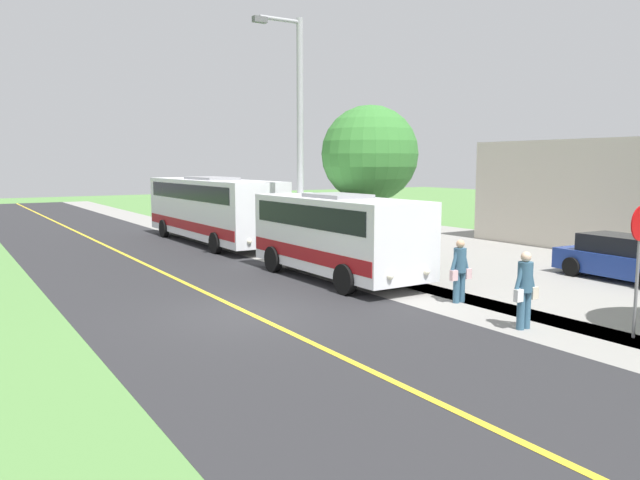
{
  "coord_description": "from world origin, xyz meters",
  "views": [
    {
      "loc": [
        6.5,
        13.55,
        3.76
      ],
      "look_at": [
        -3.5,
        -2.19,
        1.4
      ],
      "focal_mm": 34.12,
      "sensor_mm": 36.0,
      "label": 1
    }
  ],
  "objects_px": {
    "pedestrian_waiting": "(460,269)",
    "stop_sign": "(640,248)",
    "transit_bus_rear": "(212,207)",
    "pedestrian_with_bags": "(525,287)",
    "shuttle_bus_front": "(337,232)",
    "street_light_pole": "(298,132)",
    "parked_car_near": "(626,259)",
    "tree_curbside": "(370,155)"
  },
  "relations": [
    {
      "from": "pedestrian_waiting",
      "to": "street_light_pole",
      "type": "height_order",
      "value": "street_light_pole"
    },
    {
      "from": "transit_bus_rear",
      "to": "pedestrian_with_bags",
      "type": "height_order",
      "value": "transit_bus_rear"
    },
    {
      "from": "street_light_pole",
      "to": "parked_car_near",
      "type": "height_order",
      "value": "street_light_pole"
    },
    {
      "from": "pedestrian_waiting",
      "to": "tree_curbside",
      "type": "bearing_deg",
      "value": -106.78
    },
    {
      "from": "pedestrian_with_bags",
      "to": "pedestrian_waiting",
      "type": "relative_size",
      "value": 1.04
    },
    {
      "from": "shuttle_bus_front",
      "to": "pedestrian_with_bags",
      "type": "distance_m",
      "value": 7.39
    },
    {
      "from": "tree_curbside",
      "to": "street_light_pole",
      "type": "bearing_deg",
      "value": -22.89
    },
    {
      "from": "stop_sign",
      "to": "parked_car_near",
      "type": "bearing_deg",
      "value": -147.44
    },
    {
      "from": "transit_bus_rear",
      "to": "street_light_pole",
      "type": "relative_size",
      "value": 1.22
    },
    {
      "from": "shuttle_bus_front",
      "to": "parked_car_near",
      "type": "relative_size",
      "value": 1.59
    },
    {
      "from": "street_light_pole",
      "to": "parked_car_near",
      "type": "bearing_deg",
      "value": 130.94
    },
    {
      "from": "street_light_pole",
      "to": "tree_curbside",
      "type": "bearing_deg",
      "value": 157.11
    },
    {
      "from": "pedestrian_with_bags",
      "to": "street_light_pole",
      "type": "distance_m",
      "value": 11.26
    },
    {
      "from": "shuttle_bus_front",
      "to": "transit_bus_rear",
      "type": "xyz_separation_m",
      "value": [
        -0.05,
        -10.67,
        0.18
      ]
    },
    {
      "from": "shuttle_bus_front",
      "to": "tree_curbside",
      "type": "relative_size",
      "value": 1.21
    },
    {
      "from": "transit_bus_rear",
      "to": "pedestrian_with_bags",
      "type": "distance_m",
      "value": 18.05
    },
    {
      "from": "pedestrian_waiting",
      "to": "street_light_pole",
      "type": "relative_size",
      "value": 0.19
    },
    {
      "from": "street_light_pole",
      "to": "tree_curbside",
      "type": "xyz_separation_m",
      "value": [
        -2.51,
        1.06,
        -0.8
      ]
    },
    {
      "from": "stop_sign",
      "to": "street_light_pole",
      "type": "relative_size",
      "value": 0.32
    },
    {
      "from": "street_light_pole",
      "to": "tree_curbside",
      "type": "relative_size",
      "value": 1.51
    },
    {
      "from": "stop_sign",
      "to": "transit_bus_rear",
      "type": "bearing_deg",
      "value": -85.54
    },
    {
      "from": "stop_sign",
      "to": "parked_car_near",
      "type": "relative_size",
      "value": 0.64
    },
    {
      "from": "pedestrian_waiting",
      "to": "stop_sign",
      "type": "height_order",
      "value": "stop_sign"
    },
    {
      "from": "pedestrian_waiting",
      "to": "parked_car_near",
      "type": "bearing_deg",
      "value": 175.16
    },
    {
      "from": "pedestrian_with_bags",
      "to": "parked_car_near",
      "type": "relative_size",
      "value": 0.4
    },
    {
      "from": "street_light_pole",
      "to": "stop_sign",
      "type": "bearing_deg",
      "value": 95.62
    },
    {
      "from": "pedestrian_with_bags",
      "to": "tree_curbside",
      "type": "relative_size",
      "value": 0.3
    },
    {
      "from": "stop_sign",
      "to": "pedestrian_with_bags",
      "type": "bearing_deg",
      "value": -50.79
    },
    {
      "from": "pedestrian_waiting",
      "to": "pedestrian_with_bags",
      "type": "bearing_deg",
      "value": 75.65
    },
    {
      "from": "transit_bus_rear",
      "to": "tree_curbside",
      "type": "relative_size",
      "value": 1.85
    },
    {
      "from": "street_light_pole",
      "to": "parked_car_near",
      "type": "distance_m",
      "value": 11.92
    },
    {
      "from": "transit_bus_rear",
      "to": "pedestrian_waiting",
      "type": "bearing_deg",
      "value": 92.98
    },
    {
      "from": "transit_bus_rear",
      "to": "pedestrian_waiting",
      "type": "distance_m",
      "value": 15.36
    },
    {
      "from": "street_light_pole",
      "to": "transit_bus_rear",
      "type": "bearing_deg",
      "value": -87.45
    },
    {
      "from": "shuttle_bus_front",
      "to": "stop_sign",
      "type": "height_order",
      "value": "stop_sign"
    },
    {
      "from": "parked_car_near",
      "to": "transit_bus_rear",
      "type": "bearing_deg",
      "value": -64.33
    },
    {
      "from": "pedestrian_with_bags",
      "to": "parked_car_near",
      "type": "xyz_separation_m",
      "value": [
        -7.54,
        -2.13,
        -0.28
      ]
    },
    {
      "from": "parked_car_near",
      "to": "tree_curbside",
      "type": "xyz_separation_m",
      "value": [
        4.8,
        -7.37,
        3.4
      ]
    },
    {
      "from": "parked_car_near",
      "to": "tree_curbside",
      "type": "distance_m",
      "value": 9.42
    },
    {
      "from": "pedestrian_waiting",
      "to": "stop_sign",
      "type": "relative_size",
      "value": 0.6
    },
    {
      "from": "shuttle_bus_front",
      "to": "street_light_pole",
      "type": "bearing_deg",
      "value": -96.85
    },
    {
      "from": "transit_bus_rear",
      "to": "stop_sign",
      "type": "xyz_separation_m",
      "value": [
        -1.54,
        19.8,
        0.25
      ]
    }
  ]
}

